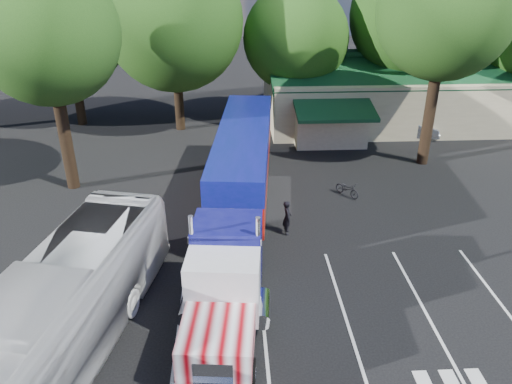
{
  "coord_description": "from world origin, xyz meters",
  "views": [
    {
      "loc": [
        -1.05,
        -21.31,
        12.91
      ],
      "look_at": [
        0.1,
        0.68,
        2.0
      ],
      "focal_mm": 35.0,
      "sensor_mm": 36.0,
      "label": 1
    }
  ],
  "objects_px": {
    "silver_sedan": "(407,127)",
    "tour_bus": "(56,317)",
    "woman": "(287,217)",
    "semi_truck": "(240,181)",
    "bicycle": "(347,189)"
  },
  "relations": [
    {
      "from": "silver_sedan",
      "to": "tour_bus",
      "type": "bearing_deg",
      "value": 148.93
    },
    {
      "from": "woman",
      "to": "tour_bus",
      "type": "height_order",
      "value": "tour_bus"
    },
    {
      "from": "semi_truck",
      "to": "bicycle",
      "type": "bearing_deg",
      "value": 31.37
    },
    {
      "from": "semi_truck",
      "to": "silver_sedan",
      "type": "xyz_separation_m",
      "value": [
        12.69,
        12.43,
        -1.74
      ]
    },
    {
      "from": "bicycle",
      "to": "tour_bus",
      "type": "xyz_separation_m",
      "value": [
        -12.5,
        -11.97,
        1.42
      ]
    },
    {
      "from": "woman",
      "to": "bicycle",
      "type": "distance_m",
      "value": 5.58
    },
    {
      "from": "tour_bus",
      "to": "silver_sedan",
      "type": "height_order",
      "value": "tour_bus"
    },
    {
      "from": "woman",
      "to": "silver_sedan",
      "type": "relative_size",
      "value": 0.39
    },
    {
      "from": "bicycle",
      "to": "tour_bus",
      "type": "bearing_deg",
      "value": -172.85
    },
    {
      "from": "tour_bus",
      "to": "bicycle",
      "type": "bearing_deg",
      "value": 56.87
    },
    {
      "from": "tour_bus",
      "to": "silver_sedan",
      "type": "relative_size",
      "value": 2.88
    },
    {
      "from": "semi_truck",
      "to": "silver_sedan",
      "type": "height_order",
      "value": "semi_truck"
    },
    {
      "from": "semi_truck",
      "to": "woman",
      "type": "xyz_separation_m",
      "value": [
        2.29,
        -0.98,
        -1.6
      ]
    },
    {
      "from": "semi_truck",
      "to": "tour_bus",
      "type": "bearing_deg",
      "value": -119.57
    },
    {
      "from": "bicycle",
      "to": "silver_sedan",
      "type": "height_order",
      "value": "silver_sedan"
    }
  ]
}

